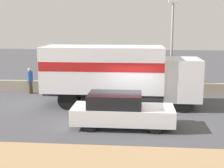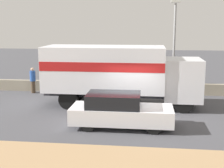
# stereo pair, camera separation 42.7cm
# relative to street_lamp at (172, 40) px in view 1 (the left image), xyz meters

# --- Properties ---
(ground_plane) EXTENTS (80.00, 80.00, 0.00)m
(ground_plane) POSITION_rel_street_lamp_xyz_m (-2.38, -5.69, -3.49)
(ground_plane) COLOR #47474C
(stone_wall_backdrop) EXTENTS (60.00, 0.35, 0.72)m
(stone_wall_backdrop) POSITION_rel_street_lamp_xyz_m (-2.38, 0.35, -3.13)
(stone_wall_backdrop) COLOR gray
(stone_wall_backdrop) RESTS_ON ground_plane
(street_lamp) EXTENTS (0.56, 0.28, 5.91)m
(street_lamp) POSITION_rel_street_lamp_xyz_m (0.00, 0.00, 0.00)
(street_lamp) COLOR gray
(street_lamp) RESTS_ON ground_plane
(box_truck) EXTENTS (8.39, 2.54, 3.28)m
(box_truck) POSITION_rel_street_lamp_xyz_m (-3.23, -2.92, -1.56)
(box_truck) COLOR silver
(box_truck) RESTS_ON ground_plane
(car_hatchback) EXTENTS (4.43, 1.71, 1.51)m
(car_hatchback) POSITION_rel_street_lamp_xyz_m (-2.76, -6.45, -2.75)
(car_hatchback) COLOR silver
(car_hatchback) RESTS_ON ground_plane
(pedestrian) EXTENTS (0.36, 0.36, 1.66)m
(pedestrian) POSITION_rel_street_lamp_xyz_m (-9.01, -0.27, -2.62)
(pedestrian) COLOR #473828
(pedestrian) RESTS_ON ground_plane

